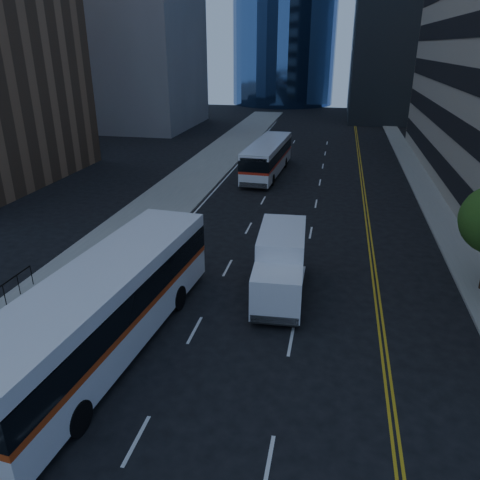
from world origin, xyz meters
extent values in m
plane|color=black|center=(0.00, 0.00, 0.00)|extent=(160.00, 160.00, 0.00)
cube|color=gray|center=(-10.50, 25.00, 0.07)|extent=(5.00, 90.00, 0.15)
cube|color=gray|center=(9.00, 25.00, 0.07)|extent=(2.00, 90.00, 0.15)
cube|color=white|center=(-6.32, 0.06, 1.00)|extent=(3.97, 13.55, 1.22)
cube|color=#C23C12|center=(-6.32, 0.06, 1.73)|extent=(3.99, 13.57, 0.24)
cube|color=black|center=(-6.32, 0.06, 2.34)|extent=(3.99, 13.57, 1.00)
cube|color=white|center=(-6.32, 0.06, 3.17)|extent=(3.97, 13.55, 0.56)
cylinder|color=black|center=(-7.97, -3.83, 0.56)|extent=(0.42, 1.14, 1.11)
cylinder|color=black|center=(-5.32, -4.05, 0.56)|extent=(0.42, 1.14, 1.11)
cylinder|color=black|center=(-7.36, 3.71, 0.56)|extent=(0.42, 1.14, 1.11)
cylinder|color=black|center=(-4.71, 3.50, 0.56)|extent=(0.42, 1.14, 1.11)
cube|color=white|center=(-4.38, 27.80, 0.86)|extent=(3.05, 11.55, 1.05)
cube|color=red|center=(-4.38, 27.80, 1.48)|extent=(3.07, 11.57, 0.21)
cube|color=black|center=(-4.38, 27.80, 2.00)|extent=(3.07, 11.57, 0.86)
cube|color=white|center=(-4.38, 27.80, 2.72)|extent=(3.05, 11.55, 0.48)
cylinder|color=black|center=(-5.67, 24.43, 0.48)|extent=(0.33, 0.97, 0.95)
cylinder|color=black|center=(-3.44, 24.31, 0.48)|extent=(0.33, 0.97, 0.95)
cylinder|color=black|center=(-5.35, 30.90, 0.48)|extent=(0.33, 0.97, 0.95)
cylinder|color=black|center=(-3.11, 30.79, 0.48)|extent=(0.33, 0.97, 0.95)
cube|color=white|center=(-0.33, 3.57, 1.28)|extent=(2.22, 2.05, 1.85)
cube|color=black|center=(-0.28, 2.74, 1.63)|extent=(1.91, 0.17, 0.97)
cube|color=white|center=(-0.50, 6.65, 1.80)|extent=(2.35, 4.34, 2.29)
cube|color=black|center=(-0.45, 5.68, 0.48)|extent=(1.84, 5.89, 0.22)
cylinder|color=black|center=(-1.25, 3.34, 0.42)|extent=(0.29, 0.86, 0.85)
cylinder|color=black|center=(0.62, 3.45, 0.42)|extent=(0.29, 0.86, 0.85)
cylinder|color=black|center=(-1.50, 7.74, 0.42)|extent=(0.29, 0.86, 0.85)
cylinder|color=black|center=(0.37, 7.84, 0.42)|extent=(0.29, 0.86, 0.85)
camera|label=1|loc=(1.69, -13.75, 10.92)|focal=35.00mm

